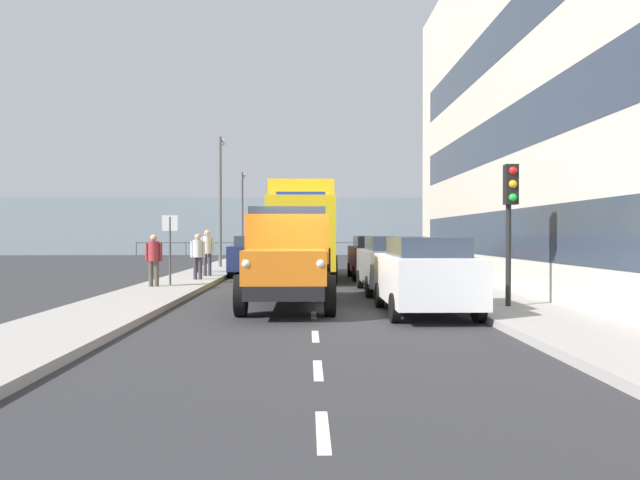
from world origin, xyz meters
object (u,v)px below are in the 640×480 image
object	(u,v)px
truck_vintage_orange	(288,259)
car_navy_oppositeside_0	(253,255)
traffic_light_near	(510,204)
lamp_post_promenade	(221,190)
pedestrian_strolling	(154,256)
lorry_cargo_yellow	(302,227)
car_white_kerbside_near	(425,274)
pedestrian_by_lamp	(198,253)
pedestrian_in_dark_coat	(199,250)
pedestrian_with_bag	(207,249)
car_grey_kerbside_1	(393,263)
lamp_post_far	(242,207)
car_maroon_kerbside_2	(372,257)
street_sign	(170,237)

from	to	relation	value
truck_vintage_orange	car_navy_oppositeside_0	world-z (taller)	truck_vintage_orange
car_navy_oppositeside_0	traffic_light_near	distance (m)	13.55
lamp_post_promenade	truck_vintage_orange	bearing A→B (deg)	104.68
traffic_light_near	pedestrian_strolling	bearing A→B (deg)	-28.55
truck_vintage_orange	lorry_cargo_yellow	distance (m)	9.31
lorry_cargo_yellow	car_white_kerbside_near	world-z (taller)	lorry_cargo_yellow
pedestrian_by_lamp	traffic_light_near	bearing A→B (deg)	137.52
lorry_cargo_yellow	pedestrian_in_dark_coat	distance (m)	4.74
pedestrian_strolling	traffic_light_near	size ratio (longest dim) A/B	0.51
lorry_cargo_yellow	pedestrian_with_bag	bearing A→B (deg)	9.93
car_grey_kerbside_1	truck_vintage_orange	bearing A→B (deg)	49.31
truck_vintage_orange	lamp_post_far	distance (m)	24.77
car_maroon_kerbside_2	pedestrian_in_dark_coat	distance (m)	7.51
car_white_kerbside_near	lamp_post_promenade	distance (m)	17.94
pedestrian_by_lamp	pedestrian_with_bag	world-z (taller)	pedestrian_with_bag
lorry_cargo_yellow	pedestrian_by_lamp	world-z (taller)	lorry_cargo_yellow
lorry_cargo_yellow	pedestrian_in_dark_coat	xyz separation A→B (m)	(4.45, -1.35, -0.95)
pedestrian_strolling	traffic_light_near	xyz separation A→B (m)	(-9.39, 5.11, 1.37)
car_navy_oppositeside_0	lamp_post_promenade	size ratio (longest dim) A/B	0.62
car_grey_kerbside_1	car_maroon_kerbside_2	bearing A→B (deg)	-90.00
car_navy_oppositeside_0	street_sign	world-z (taller)	street_sign
pedestrian_by_lamp	lamp_post_far	xyz separation A→B (m)	(0.41, -17.47, 2.55)
pedestrian_with_bag	lamp_post_far	xyz separation A→B (m)	(0.45, -15.72, 2.45)
pedestrian_strolling	pedestrian_with_bag	distance (m)	4.55
car_grey_kerbside_1	lamp_post_promenade	xyz separation A→B (m)	(7.04, -11.51, 3.18)
truck_vintage_orange	car_white_kerbside_near	world-z (taller)	truck_vintage_orange
lamp_post_promenade	car_maroon_kerbside_2	bearing A→B (deg)	138.45
car_maroon_kerbside_2	pedestrian_by_lamp	distance (m)	6.89
car_navy_oppositeside_0	lamp_post_far	bearing A→B (deg)	-81.47
truck_vintage_orange	pedestrian_by_lamp	bearing A→B (deg)	-62.94
car_white_kerbside_near	pedestrian_by_lamp	xyz separation A→B (m)	(6.59, -7.95, 0.23)
car_maroon_kerbside_2	lamp_post_promenade	bearing A→B (deg)	-41.55
car_navy_oppositeside_0	pedestrian_strolling	size ratio (longest dim) A/B	2.50
car_navy_oppositeside_0	pedestrian_with_bag	bearing A→B (deg)	50.80
car_grey_kerbside_1	street_sign	distance (m)	7.17
car_white_kerbside_near	car_maroon_kerbside_2	size ratio (longest dim) A/B	0.96
car_maroon_kerbside_2	street_sign	size ratio (longest dim) A/B	1.77
car_maroon_kerbside_2	pedestrian_with_bag	world-z (taller)	pedestrian_with_bag
pedestrian_in_dark_coat	truck_vintage_orange	bearing A→B (deg)	111.62
lorry_cargo_yellow	lamp_post_promenade	size ratio (longest dim) A/B	1.24
pedestrian_by_lamp	car_navy_oppositeside_0	bearing A→B (deg)	-113.84
truck_vintage_orange	lorry_cargo_yellow	xyz separation A→B (m)	(-0.24, -9.26, 0.90)
lorry_cargo_yellow	car_grey_kerbside_1	xyz separation A→B (m)	(-2.85, 5.67, -1.18)
pedestrian_by_lamp	lamp_post_promenade	size ratio (longest dim) A/B	0.25
pedestrian_with_bag	pedestrian_in_dark_coat	size ratio (longest dim) A/B	1.09
lamp_post_far	street_sign	bearing A→B (deg)	89.90
car_grey_kerbside_1	traffic_light_near	xyz separation A→B (m)	(-1.96, 4.56, 1.58)
car_white_kerbside_near	car_maroon_kerbside_2	xyz separation A→B (m)	(0.00, -9.94, -0.00)
pedestrian_in_dark_coat	traffic_light_near	bearing A→B (deg)	128.63
car_maroon_kerbside_2	car_navy_oppositeside_0	size ratio (longest dim) A/B	0.98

